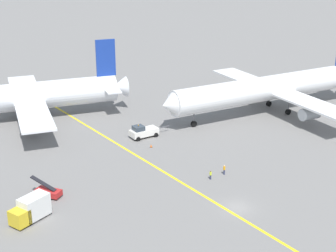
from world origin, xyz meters
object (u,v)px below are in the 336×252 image
at_px(ground_crew_wing_walker_right, 224,169).
at_px(pushback_tug, 143,132).
at_px(ground_crew_ramp_agent_by_cones, 211,175).
at_px(airliner_at_gate_left, 20,97).
at_px(gse_catering_truck_tall, 30,209).
at_px(traffic_cone_nose_right, 151,146).
at_px(gse_belt_loader_portside, 48,192).
at_px(airliner_being_pushed, 270,88).

bearing_deg(ground_crew_wing_walker_right, pushback_tug, 101.28).
bearing_deg(ground_crew_ramp_agent_by_cones, airliner_at_gate_left, 114.24).
xyz_separation_m(airliner_at_gate_left, gse_catering_truck_tall, (-9.28, -42.84, -3.45)).
relative_size(ground_crew_ramp_agent_by_cones, traffic_cone_nose_right, 2.61).
relative_size(airliner_at_gate_left, pushback_tug, 5.44).
bearing_deg(ground_crew_wing_walker_right, gse_catering_truck_tall, 177.92).
bearing_deg(gse_belt_loader_portside, ground_crew_ramp_agent_by_cones, -16.08).
bearing_deg(traffic_cone_nose_right, gse_belt_loader_portside, -157.10).
height_order(pushback_tug, ground_crew_ramp_agent_by_cones, pushback_tug).
xyz_separation_m(gse_belt_loader_portside, ground_crew_wing_walker_right, (28.21, -6.85, 0.10)).
height_order(gse_belt_loader_portside, traffic_cone_nose_right, gse_belt_loader_portside).
bearing_deg(ground_crew_wing_walker_right, ground_crew_ramp_agent_by_cones, -172.38).
bearing_deg(ground_crew_wing_walker_right, airliner_being_pushed, 38.27).
relative_size(pushback_tug, gse_belt_loader_portside, 1.95).
xyz_separation_m(airliner_being_pushed, traffic_cone_nose_right, (-32.92, -5.24, -5.45)).
bearing_deg(gse_belt_loader_portside, airliner_being_pushed, 14.95).
bearing_deg(pushback_tug, traffic_cone_nose_right, -100.65).
height_order(pushback_tug, traffic_cone_nose_right, pushback_tug).
distance_m(airliner_at_gate_left, airliner_being_pushed, 55.29).
bearing_deg(airliner_at_gate_left, gse_catering_truck_tall, -102.22).
distance_m(ground_crew_wing_walker_right, traffic_cone_nose_right, 17.36).
distance_m(airliner_being_pushed, pushback_tug, 32.23).
height_order(gse_catering_truck_tall, traffic_cone_nose_right, gse_catering_truck_tall).
distance_m(pushback_tug, traffic_cone_nose_right, 5.51).
height_order(pushback_tug, ground_crew_wing_walker_right, pushback_tug).
bearing_deg(gse_catering_truck_tall, traffic_cone_nose_right, 29.61).
xyz_separation_m(airliner_at_gate_left, ground_crew_wing_walker_right, (23.04, -44.02, -4.28)).
xyz_separation_m(gse_belt_loader_portside, traffic_cone_nose_right, (22.85, 9.65, -0.55)).
distance_m(airliner_being_pushed, ground_crew_ramp_agent_by_cones, 38.09).
bearing_deg(airliner_at_gate_left, ground_crew_wing_walker_right, -62.37).
bearing_deg(pushback_tug, airliner_being_pushed, -0.16).
xyz_separation_m(pushback_tug, ground_crew_ramp_agent_by_cones, (1.32, -22.24, -0.43)).
relative_size(airliner_being_pushed, traffic_cone_nose_right, 90.06).
height_order(ground_crew_ramp_agent_by_cones, traffic_cone_nose_right, ground_crew_ramp_agent_by_cones).
xyz_separation_m(gse_catering_truck_tall, ground_crew_wing_walker_right, (32.32, -1.17, -0.84)).
distance_m(airliner_at_gate_left, ground_crew_ramp_agent_by_cones, 48.92).
bearing_deg(pushback_tug, gse_catering_truck_tall, -143.55).
bearing_deg(traffic_cone_nose_right, pushback_tug, 79.35).
bearing_deg(traffic_cone_nose_right, gse_catering_truck_tall, -150.39).
bearing_deg(ground_crew_wing_walker_right, traffic_cone_nose_right, 107.99).
bearing_deg(pushback_tug, ground_crew_wing_walker_right, -78.72).
height_order(airliner_being_pushed, ground_crew_ramp_agent_by_cones, airliner_being_pushed).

